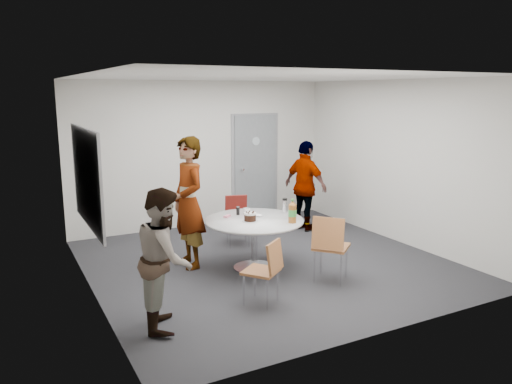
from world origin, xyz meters
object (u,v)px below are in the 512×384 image
chair_near_left (267,266)px  person_main (189,203)px  chair_near_right (330,242)px  person_right (306,186)px  whiteboard (87,178)px  chair_far (237,215)px  person_left (165,258)px  door (255,167)px  table (257,226)px

chair_near_left → person_main: person_main is taller
chair_near_right → person_right: 2.60m
whiteboard → person_main: bearing=8.8°
whiteboard → chair_far: bearing=19.5°
chair_near_left → person_right: bearing=12.1°
chair_near_left → person_left: size_ratio=0.52×
whiteboard → person_main: (1.40, 0.22, -0.51)m
door → chair_near_left: (-1.83, -3.77, -0.55)m
chair_near_right → table: bearing=172.2°
door → table: size_ratio=1.52×
whiteboard → chair_near_left: (1.73, -1.49, -0.97)m
table → person_left: bearing=-146.8°
table → person_main: size_ratio=0.74×
chair_near_right → chair_far: chair_near_right is taller
chair_near_left → person_main: 1.80m
chair_near_right → person_right: bearing=113.1°
person_main → person_left: 1.90m
chair_near_left → person_left: (-1.22, 0.04, 0.28)m
table → chair_near_left: size_ratio=1.76×
table → person_main: 1.03m
person_left → person_right: (3.44, 2.50, 0.06)m
whiteboard → person_left: whiteboard is taller
chair_near_right → person_right: person_right is taller
whiteboard → chair_near_left: size_ratio=2.40×
person_right → chair_far: bearing=83.0°
person_main → whiteboard: bearing=-85.1°
chair_far → person_left: bearing=66.0°
table → person_left: (-1.70, -1.11, 0.13)m
whiteboard → chair_near_left: whiteboard is taller
whiteboard → chair_near_right: (2.80, -1.27, -0.89)m
table → chair_near_left: table is taller
door → chair_far: 1.85m
whiteboard → chair_far: size_ratio=2.35×
chair_far → person_main: 1.35m
door → person_right: (0.39, -1.23, -0.21)m
person_right → person_left: bearing=112.4°
whiteboard → table: 2.38m
person_main → door: bearing=129.9°
person_main → person_left: size_ratio=1.24×
chair_far → person_right: size_ratio=0.49×
person_left → person_right: 4.25m
whiteboard → chair_near_left: bearing=-40.7°
table → chair_near_right: size_ratio=1.52×
chair_far → whiteboard: bearing=35.8°
whiteboard → person_right: 4.13m
person_left → table: bearing=-37.8°
table → person_right: (1.74, 1.39, 0.19)m
table → person_left: 2.03m
chair_near_left → chair_near_right: bearing=-24.9°
door → person_main: (-2.16, -2.07, -0.08)m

